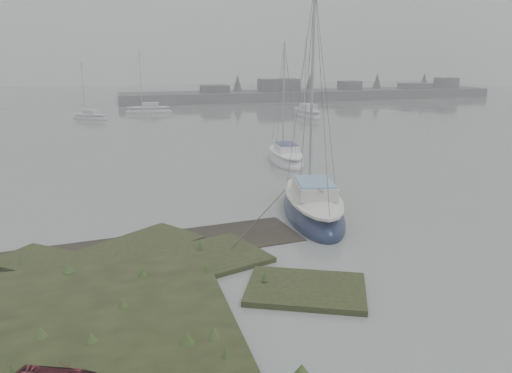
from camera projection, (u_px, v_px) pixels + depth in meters
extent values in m
plane|color=slate|center=(172.00, 137.00, 43.18)|extent=(160.00, 160.00, 0.00)
cube|color=#4C4F51|center=(312.00, 95.00, 79.65)|extent=(60.00, 8.00, 1.60)
cube|color=#424247|center=(215.00, 93.00, 74.29)|extent=(4.00, 3.00, 2.20)
cube|color=#424247|center=(279.00, 89.00, 76.83)|extent=(6.00, 3.00, 3.00)
cube|color=#424247|center=(349.00, 89.00, 80.06)|extent=(3.00, 3.00, 2.50)
cube|color=#424247|center=(415.00, 89.00, 83.29)|extent=(5.00, 3.00, 2.00)
cube|color=#424247|center=(446.00, 86.00, 84.77)|extent=(3.00, 3.00, 2.80)
cone|color=#384238|center=(238.00, 86.00, 77.00)|extent=(2.00, 2.00, 3.50)
cone|color=#384238|center=(310.00, 85.00, 80.17)|extent=(2.00, 2.00, 3.50)
cone|color=#384238|center=(377.00, 84.00, 83.33)|extent=(2.00, 2.00, 3.50)
cone|color=#384238|center=(424.00, 83.00, 85.71)|extent=(2.00, 2.00, 3.50)
ellipsoid|color=#101835|center=(312.00, 212.00, 22.14)|extent=(3.94, 7.78, 1.81)
ellipsoid|color=silver|center=(313.00, 196.00, 21.95)|extent=(3.26, 6.74, 0.51)
cube|color=silver|center=(314.00, 188.00, 21.53)|extent=(2.09, 2.83, 0.53)
cube|color=#6D9ABC|center=(315.00, 182.00, 21.45)|extent=(1.94, 2.60, 0.08)
cylinder|color=#939399|center=(312.00, 88.00, 21.69)|extent=(0.12, 0.12, 8.50)
cylinder|color=#939399|center=(316.00, 183.00, 21.25)|extent=(0.71, 2.93, 0.10)
ellipsoid|color=silver|center=(285.00, 161.00, 33.01)|extent=(2.50, 6.06, 1.43)
ellipsoid|color=white|center=(286.00, 152.00, 32.86)|extent=(2.04, 5.27, 0.40)
cube|color=white|center=(287.00, 147.00, 32.53)|extent=(1.45, 2.14, 0.42)
cube|color=navy|center=(287.00, 144.00, 32.47)|extent=(1.35, 1.96, 0.07)
cylinder|color=#939399|center=(284.00, 95.00, 32.64)|extent=(0.09, 0.09, 6.75)
cylinder|color=#939399|center=(287.00, 144.00, 32.31)|extent=(0.30, 2.36, 0.08)
ellipsoid|color=#B5BBC0|center=(90.00, 119.00, 54.82)|extent=(4.55, 4.26, 1.14)
ellipsoid|color=silver|center=(90.00, 114.00, 54.71)|extent=(3.89, 3.63, 0.32)
cube|color=silver|center=(91.00, 112.00, 54.55)|extent=(1.88, 1.82, 0.34)
cube|color=#B0B6BC|center=(91.00, 110.00, 54.50)|extent=(1.73, 1.68, 0.05)
cylinder|color=#939399|center=(83.00, 87.00, 54.21)|extent=(0.07, 0.07, 5.37)
cylinder|color=#939399|center=(92.00, 110.00, 54.45)|extent=(1.45, 1.28, 0.06)
ellipsoid|color=#B5BAC0|center=(307.00, 116.00, 57.22)|extent=(2.29, 6.73, 1.63)
ellipsoid|color=silver|center=(307.00, 110.00, 57.05)|extent=(1.84, 5.87, 0.46)
cube|color=silver|center=(308.00, 107.00, 56.68)|extent=(1.47, 2.32, 0.48)
cube|color=#B3B7BE|center=(308.00, 104.00, 56.61)|extent=(1.37, 2.13, 0.08)
cylinder|color=#939399|center=(305.00, 72.00, 56.79)|extent=(0.11, 0.11, 7.66)
cylinder|color=#939399|center=(309.00, 104.00, 56.43)|extent=(0.12, 2.68, 0.09)
ellipsoid|color=#B1B8BB|center=(149.00, 112.00, 61.00)|extent=(5.88, 2.78, 1.37)
ellipsoid|color=silver|center=(148.00, 107.00, 60.86)|extent=(5.11, 2.29, 0.39)
cube|color=silver|center=(150.00, 105.00, 60.80)|extent=(2.11, 1.52, 0.40)
cube|color=silver|center=(150.00, 103.00, 60.74)|extent=(1.94, 1.41, 0.06)
cylinder|color=#939399|center=(141.00, 78.00, 59.89)|extent=(0.09, 0.09, 6.46)
cylinder|color=#939399|center=(151.00, 103.00, 60.76)|extent=(2.24, 0.45, 0.07)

